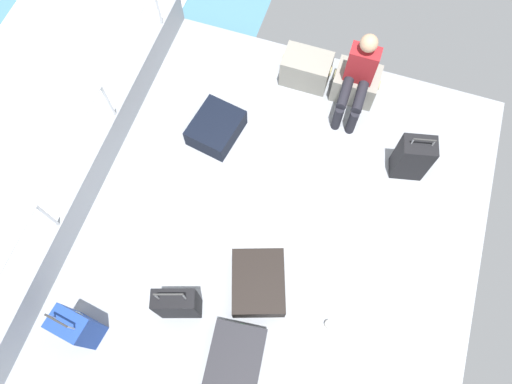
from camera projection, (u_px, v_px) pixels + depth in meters
ground_plane at (277, 239)px, 5.28m from camera, size 4.40×5.20×0.06m
gunwale_port at (95, 175)px, 5.30m from camera, size 0.06×5.20×0.45m
railing_port at (77, 153)px, 4.79m from camera, size 0.04×4.20×1.02m
sea_wake at (7, 161)px, 5.99m from camera, size 12.00×12.00×0.01m
cargo_crate_0 at (306, 69)px, 5.87m from camera, size 0.63×0.39×0.42m
cargo_crate_1 at (356, 83)px, 5.81m from camera, size 0.57×0.43×0.39m
passenger_seated at (358, 76)px, 5.39m from camera, size 0.34×0.66×1.09m
suitcase_0 at (258, 283)px, 4.94m from camera, size 0.74×0.82×0.26m
suitcase_1 at (216, 128)px, 5.64m from camera, size 0.62×0.70×0.26m
suitcase_2 at (178, 304)px, 4.65m from camera, size 0.45×0.31×0.89m
suitcase_3 at (412, 158)px, 5.28m from camera, size 0.41×0.33×0.75m
suitcase_4 at (77, 327)px, 4.58m from camera, size 0.39×0.30×0.86m
suitcase_6 at (235, 362)px, 4.66m from camera, size 0.60×0.78×0.22m
paper_cup at (329, 324)px, 4.85m from camera, size 0.08×0.08×0.10m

